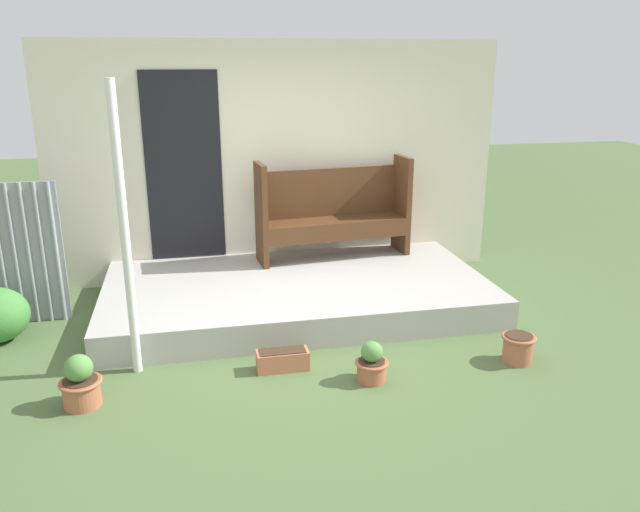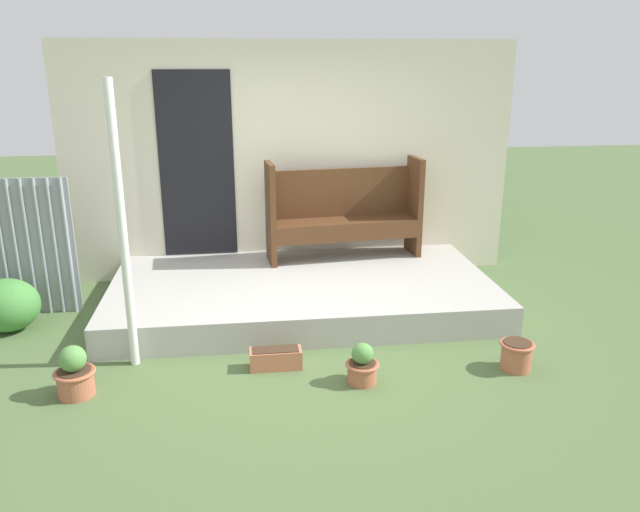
{
  "view_description": "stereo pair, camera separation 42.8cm",
  "coord_description": "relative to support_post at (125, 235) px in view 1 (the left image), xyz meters",
  "views": [
    {
      "loc": [
        -0.87,
        -4.79,
        2.41
      ],
      "look_at": [
        0.22,
        0.35,
        0.74
      ],
      "focal_mm": 35.0,
      "sensor_mm": 36.0,
      "label": 1
    },
    {
      "loc": [
        -0.45,
        -4.86,
        2.41
      ],
      "look_at": [
        0.22,
        0.35,
        0.74
      ],
      "focal_mm": 35.0,
      "sensor_mm": 36.0,
      "label": 2
    }
  ],
  "objects": [
    {
      "name": "ground_plane",
      "position": [
        1.37,
        0.06,
        -1.14
      ],
      "size": [
        24.0,
        24.0,
        0.0
      ],
      "primitive_type": "plane",
      "color": "#516B3D"
    },
    {
      "name": "porch_slab",
      "position": [
        1.49,
        1.07,
        -1.0
      ],
      "size": [
        3.77,
        2.01,
        0.29
      ],
      "color": "#B2AFA8",
      "rests_on": "ground_plane"
    },
    {
      "name": "house_wall",
      "position": [
        1.45,
        2.1,
        0.16
      ],
      "size": [
        4.97,
        0.08,
        2.6
      ],
      "color": "beige",
      "rests_on": "ground_plane"
    },
    {
      "name": "support_post",
      "position": [
        0.0,
        0.0,
        0.0
      ],
      "size": [
        0.07,
        0.07,
        2.28
      ],
      "color": "white",
      "rests_on": "ground_plane"
    },
    {
      "name": "bench",
      "position": [
        2.03,
        1.78,
        -0.31
      ],
      "size": [
        1.71,
        0.56,
        1.09
      ],
      "rotation": [
        0.0,
        0.0,
        0.1
      ],
      "color": "#54331C",
      "rests_on": "porch_slab"
    },
    {
      "name": "flower_pot_left",
      "position": [
        -0.36,
        -0.46,
        -0.97
      ],
      "size": [
        0.31,
        0.31,
        0.4
      ],
      "color": "#B76647",
      "rests_on": "ground_plane"
    },
    {
      "name": "flower_pot_middle",
      "position": [
        1.8,
        -0.55,
        -1.0
      ],
      "size": [
        0.26,
        0.26,
        0.33
      ],
      "color": "#B76647",
      "rests_on": "ground_plane"
    },
    {
      "name": "flower_pot_right",
      "position": [
        3.07,
        -0.49,
        -1.01
      ],
      "size": [
        0.28,
        0.28,
        0.24
      ],
      "color": "#B76647",
      "rests_on": "ground_plane"
    },
    {
      "name": "planter_box_rect",
      "position": [
        1.15,
        -0.22,
        -1.06
      ],
      "size": [
        0.42,
        0.17,
        0.17
      ],
      "color": "#C67251",
      "rests_on": "ground_plane"
    }
  ]
}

